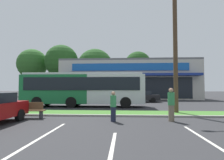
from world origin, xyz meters
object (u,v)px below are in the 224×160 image
Objects in this scene: pedestrian_near_bench at (171,105)px; city_bus at (84,88)px; utility_pole at (173,26)px; bus_stop_bench at (31,110)px; car_0 at (141,96)px; pedestrian_far at (113,106)px.

city_bus is at bearing -107.73° from pedestrian_near_bench.
pedestrian_near_bench is (-0.92, -2.87, -5.22)m from utility_pole.
utility_pole reaches higher than bus_stop_bench.
bus_stop_bench is at bearing -102.47° from city_bus.
pedestrian_near_bench reaches higher than car_0.
pedestrian_far is (-2.79, -14.51, 0.06)m from car_0.
pedestrian_far is at bearing -52.44° from pedestrian_near_bench.
pedestrian_near_bench is (0.31, -14.24, 0.15)m from car_0.
pedestrian_far reaches higher than bus_stop_bench.
city_bus is 2.51× the size of car_0.
bus_stop_bench is 5.02m from pedestrian_far.
city_bus is 7.31× the size of pedestrian_far.
pedestrian_far is at bearing 170.61° from bus_stop_bench.
utility_pole is 12.64m from car_0.
bus_stop_bench is 0.34× the size of car_0.
car_0 is 14.77m from pedestrian_far.
city_bus is 10.13m from pedestrian_near_bench.
car_0 is (-1.23, 11.38, -5.37)m from utility_pole.
utility_pole is 2.47× the size of car_0.
utility_pole is at bearing -165.12° from pedestrian_near_bench.
city_bus reaches higher than pedestrian_far.
utility_pole reaches higher than city_bus.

